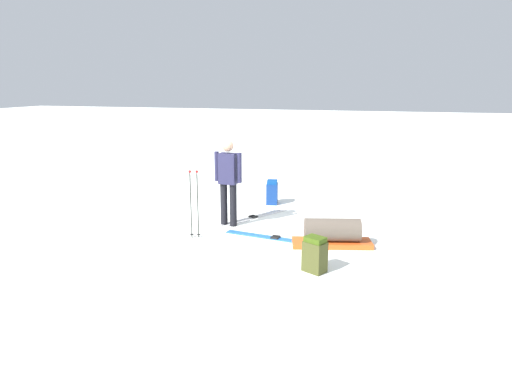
% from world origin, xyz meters
% --- Properties ---
extents(ground_plane, '(80.00, 80.00, 0.00)m').
position_xyz_m(ground_plane, '(0.00, 0.00, 0.00)').
color(ground_plane, white).
extents(skier_standing, '(0.57, 0.24, 1.70)m').
position_xyz_m(skier_standing, '(0.54, 0.08, 0.95)').
color(skier_standing, black).
rests_on(skier_standing, ground_plane).
extents(ski_pair_near, '(1.96, 0.45, 0.05)m').
position_xyz_m(ski_pair_near, '(-0.55, 0.62, 0.01)').
color(ski_pair_near, '#2660AD').
rests_on(ski_pair_near, ground_plane).
extents(ski_pair_far, '(1.09, 1.72, 0.05)m').
position_xyz_m(ski_pair_far, '(0.22, -0.53, 0.01)').
color(ski_pair_far, silver).
rests_on(ski_pair_far, ground_plane).
extents(backpack_large_dark, '(0.39, 0.36, 0.55)m').
position_xyz_m(backpack_large_dark, '(-1.47, 1.89, 0.27)').
color(backpack_large_dark, '#41441E').
rests_on(backpack_large_dark, ground_plane).
extents(backpack_bright, '(0.31, 0.36, 0.56)m').
position_xyz_m(backpack_bright, '(0.13, -1.78, 0.28)').
color(backpack_bright, navy).
rests_on(backpack_bright, ground_plane).
extents(ski_poles_planted_near, '(0.19, 0.11, 1.26)m').
position_xyz_m(ski_poles_planted_near, '(0.88, 0.96, 0.70)').
color(ski_poles_planted_near, black).
rests_on(ski_poles_planted_near, ground_plane).
extents(gear_sled, '(1.44, 0.78, 0.49)m').
position_xyz_m(gear_sled, '(-1.58, 0.68, 0.22)').
color(gear_sled, '#E2531C').
rests_on(gear_sled, ground_plane).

